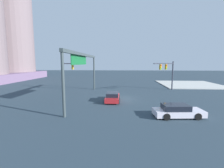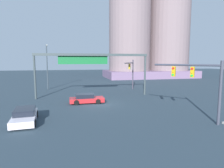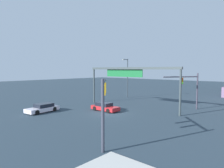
% 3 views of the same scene
% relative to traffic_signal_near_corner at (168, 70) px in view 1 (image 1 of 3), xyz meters
% --- Properties ---
extents(ground_plane, '(179.31, 179.31, 0.00)m').
position_rel_traffic_signal_near_corner_xyz_m(ground_plane, '(-7.70, 8.90, -3.80)').
color(ground_plane, '#293945').
extents(sidewalk_corner, '(14.17, 13.28, 0.15)m').
position_rel_traffic_signal_near_corner_xyz_m(sidewalk_corner, '(8.76, -7.60, -3.72)').
color(sidewalk_corner, '#B7B9B3').
rests_on(sidewalk_corner, ground).
extents(traffic_signal_near_corner, '(4.09, 4.53, 5.44)m').
position_rel_traffic_signal_near_corner_xyz_m(traffic_signal_near_corner, '(0.00, 0.00, 0.00)').
color(traffic_signal_near_corner, '#343845').
rests_on(traffic_signal_near_corner, ground).
extents(traffic_signal_opposite_side, '(3.25, 5.17, 5.55)m').
position_rel_traffic_signal_near_corner_xyz_m(traffic_signal_opposite_side, '(-0.18, 18.78, -0.06)').
color(traffic_signal_opposite_side, '#3B3745').
rests_on(traffic_signal_opposite_side, ground).
extents(overhead_sign_gantry, '(16.77, 0.43, 6.44)m').
position_rel_traffic_signal_near_corner_xyz_m(overhead_sign_gantry, '(-8.00, 13.89, 1.52)').
color(overhead_sign_gantry, '#374244').
rests_on(overhead_sign_gantry, ground).
extents(sedan_car_approaching, '(4.34, 1.90, 1.21)m').
position_rel_traffic_signal_near_corner_xyz_m(sedan_car_approaching, '(-9.13, 9.67, -3.22)').
color(sedan_car_approaching, red).
rests_on(sedan_car_approaching, ground).
extents(sedan_car_waiting_far, '(2.29, 4.75, 1.21)m').
position_rel_traffic_signal_near_corner_xyz_m(sedan_car_waiting_far, '(-15.11, 3.09, -3.22)').
color(sedan_car_waiting_far, silver).
rests_on(sedan_car_waiting_far, ground).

